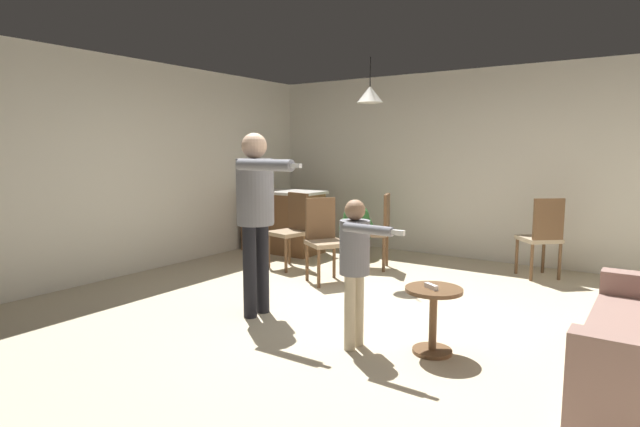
# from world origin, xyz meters

# --- Properties ---
(ground) EXTENTS (7.68, 7.68, 0.00)m
(ground) POSITION_xyz_m (0.00, 0.00, 0.00)
(ground) COLOR beige
(wall_back) EXTENTS (6.40, 0.10, 2.70)m
(wall_back) POSITION_xyz_m (0.00, 3.20, 1.35)
(wall_back) COLOR silver
(wall_back) RESTS_ON ground
(wall_left) EXTENTS (0.10, 6.40, 2.70)m
(wall_left) POSITION_xyz_m (-3.20, 0.00, 1.35)
(wall_left) COLOR silver
(wall_left) RESTS_ON ground
(kitchen_counter) EXTENTS (1.26, 0.66, 0.95)m
(kitchen_counter) POSITION_xyz_m (-2.45, 2.03, 0.48)
(kitchen_counter) COLOR brown
(kitchen_counter) RESTS_ON ground
(side_table_by_couch) EXTENTS (0.44, 0.44, 0.52)m
(side_table_by_couch) POSITION_xyz_m (0.99, -0.44, 0.33)
(side_table_by_couch) COLOR brown
(side_table_by_couch) RESTS_ON ground
(person_adult) EXTENTS (0.85, 0.50, 1.73)m
(person_adult) POSITION_xyz_m (-0.75, -0.51, 1.07)
(person_adult) COLOR black
(person_adult) RESTS_ON ground
(person_child) EXTENTS (0.61, 0.36, 1.19)m
(person_child) POSITION_xyz_m (0.43, -0.69, 0.74)
(person_child) COLOR tan
(person_child) RESTS_ON ground
(dining_chair_by_counter) EXTENTS (0.59, 0.59, 1.00)m
(dining_chair_by_counter) POSITION_xyz_m (1.21, 2.50, 0.55)
(dining_chair_by_counter) COLOR brown
(dining_chair_by_counter) RESTS_ON ground
(dining_chair_near_wall) EXTENTS (0.58, 0.58, 1.00)m
(dining_chair_near_wall) POSITION_xyz_m (-0.92, 0.89, 0.55)
(dining_chair_near_wall) COLOR brown
(dining_chair_near_wall) RESTS_ON ground
(dining_chair_centre_back) EXTENTS (0.54, 0.54, 1.00)m
(dining_chair_centre_back) POSITION_xyz_m (-0.70, 1.84, 0.55)
(dining_chair_centre_back) COLOR brown
(dining_chair_centre_back) RESTS_ON ground
(dining_chair_spare) EXTENTS (0.50, 0.50, 1.00)m
(dining_chair_spare) POSITION_xyz_m (-1.68, 1.25, 0.55)
(dining_chair_spare) COLOR brown
(dining_chair_spare) RESTS_ON ground
(potted_plant_corner) EXTENTS (0.51, 0.51, 0.78)m
(potted_plant_corner) POSITION_xyz_m (-1.32, 2.35, 0.43)
(potted_plant_corner) COLOR #4C4742
(potted_plant_corner) RESTS_ON ground
(spare_remote_on_table) EXTENTS (0.13, 0.10, 0.04)m
(spare_remote_on_table) POSITION_xyz_m (0.98, -0.48, 0.54)
(spare_remote_on_table) COLOR white
(spare_remote_on_table) RESTS_ON side_table_by_couch
(ceiling_light_pendant) EXTENTS (0.32, 0.32, 0.55)m
(ceiling_light_pendant) POSITION_xyz_m (-0.68, 1.55, 2.25)
(ceiling_light_pendant) COLOR silver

